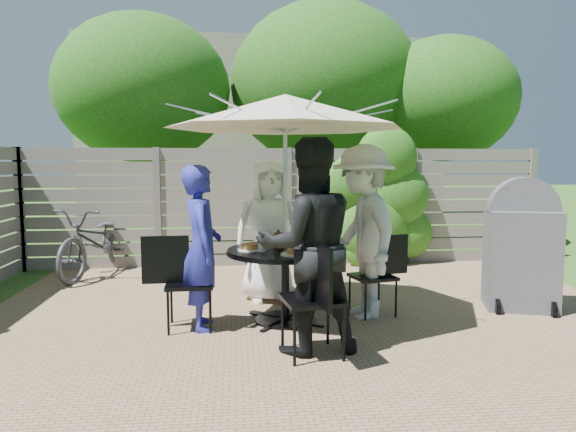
{
  "coord_description": "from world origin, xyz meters",
  "views": [
    {
      "loc": [
        -0.82,
        -4.93,
        1.63
      ],
      "look_at": [
        -0.28,
        0.33,
        1.07
      ],
      "focal_mm": 32.0,
      "sensor_mm": 36.0,
      "label": 1
    }
  ],
  "objects": [
    {
      "name": "backyard_envelope",
      "position": [
        0.09,
        10.29,
        2.61
      ],
      "size": [
        60.0,
        60.0,
        5.0
      ],
      "color": "#325019",
      "rests_on": "ground"
    },
    {
      "name": "patio_table",
      "position": [
        -0.33,
        0.13,
        0.53
      ],
      "size": [
        1.31,
        1.31,
        0.76
      ],
      "rotation": [
        0.0,
        0.0,
        0.14
      ],
      "color": "black",
      "rests_on": "ground"
    },
    {
      "name": "umbrella",
      "position": [
        -0.33,
        0.13,
        2.12
      ],
      "size": [
        2.66,
        2.66,
        2.28
      ],
      "rotation": [
        0.0,
        0.0,
        0.14
      ],
      "color": "silver",
      "rests_on": "ground"
    },
    {
      "name": "chair_back",
      "position": [
        -0.46,
        1.09,
        0.26
      ],
      "size": [
        0.5,
        0.65,
        0.85
      ],
      "rotation": [
        0.0,
        0.0,
        4.96
      ],
      "color": "black",
      "rests_on": "ground"
    },
    {
      "name": "person_back",
      "position": [
        -0.44,
        0.95,
        0.82
      ],
      "size": [
        0.87,
        0.63,
        1.65
      ],
      "primitive_type": "imported",
      "rotation": [
        0.0,
        0.0,
        6.43
      ],
      "color": "white",
      "rests_on": "ground"
    },
    {
      "name": "chair_left",
      "position": [
        -1.28,
        -0.0,
        0.28
      ],
      "size": [
        0.68,
        0.47,
        0.93
      ],
      "rotation": [
        0.0,
        0.0,
        6.33
      ],
      "color": "black",
      "rests_on": "ground"
    },
    {
      "name": "person_left",
      "position": [
        -1.15,
        0.01,
        0.8
      ],
      "size": [
        0.46,
        0.63,
        1.6
      ],
      "primitive_type": "imported",
      "rotation": [
        0.0,
        0.0,
        8.0
      ],
      "color": "navy",
      "rests_on": "ground"
    },
    {
      "name": "chair_front",
      "position": [
        -0.19,
        -0.83,
        0.3
      ],
      "size": [
        0.54,
        0.74,
        0.99
      ],
      "rotation": [
        0.0,
        0.0,
        1.71
      ],
      "color": "black",
      "rests_on": "ground"
    },
    {
      "name": "person_front",
      "position": [
        -0.21,
        -0.69,
        0.92
      ],
      "size": [
        0.98,
        0.81,
        1.83
      ],
      "primitive_type": "imported",
      "rotation": [
        0.0,
        0.0,
        3.28
      ],
      "color": "black",
      "rests_on": "ground"
    },
    {
      "name": "chair_right",
      "position": [
        0.63,
        0.27,
        0.26
      ],
      "size": [
        0.65,
        0.5,
        0.86
      ],
      "rotation": [
        0.0,
        0.0,
        3.38
      ],
      "color": "black",
      "rests_on": "ground"
    },
    {
      "name": "person_right",
      "position": [
        0.5,
        0.25,
        0.9
      ],
      "size": [
        0.83,
        1.25,
        1.81
      ],
      "primitive_type": "imported",
      "rotation": [
        0.0,
        0.0,
        4.85
      ],
      "color": "beige",
      "rests_on": "ground"
    },
    {
      "name": "plate_back",
      "position": [
        -0.38,
        0.49,
        0.78
      ],
      "size": [
        0.26,
        0.26,
        0.06
      ],
      "color": "white",
      "rests_on": "patio_table"
    },
    {
      "name": "plate_left",
      "position": [
        -0.68,
        0.08,
        0.78
      ],
      "size": [
        0.26,
        0.26,
        0.06
      ],
      "color": "white",
      "rests_on": "patio_table"
    },
    {
      "name": "plate_front",
      "position": [
        -0.27,
        -0.23,
        0.78
      ],
      "size": [
        0.26,
        0.26,
        0.06
      ],
      "color": "white",
      "rests_on": "patio_table"
    },
    {
      "name": "plate_right",
      "position": [
        0.03,
        0.18,
        0.78
      ],
      "size": [
        0.26,
        0.26,
        0.06
      ],
      "color": "white",
      "rests_on": "patio_table"
    },
    {
      "name": "plate_extra",
      "position": [
        -0.11,
        -0.14,
        0.78
      ],
      "size": [
        0.24,
        0.24,
        0.06
      ],
      "color": "white",
      "rests_on": "patio_table"
    },
    {
      "name": "glass_back",
      "position": [
        -0.47,
        0.37,
        0.83
      ],
      "size": [
        0.07,
        0.07,
        0.14
      ],
      "primitive_type": "cylinder",
      "color": "silver",
      "rests_on": "patio_table"
    },
    {
      "name": "glass_left",
      "position": [
        -0.57,
        -0.01,
        0.83
      ],
      "size": [
        0.07,
        0.07,
        0.14
      ],
      "primitive_type": "cylinder",
      "color": "silver",
      "rests_on": "patio_table"
    },
    {
      "name": "glass_front",
      "position": [
        -0.19,
        -0.11,
        0.83
      ],
      "size": [
        0.07,
        0.07,
        0.14
      ],
      "primitive_type": "cylinder",
      "color": "silver",
      "rests_on": "patio_table"
    },
    {
      "name": "glass_right",
      "position": [
        -0.08,
        0.27,
        0.83
      ],
      "size": [
        0.07,
        0.07,
        0.14
      ],
      "primitive_type": "cylinder",
      "color": "silver",
      "rests_on": "patio_table"
    },
    {
      "name": "syrup_jug",
      "position": [
        -0.39,
        0.17,
        0.84
      ],
      "size": [
        0.09,
        0.09,
        0.16
      ],
      "primitive_type": "cylinder",
      "color": "#59280C",
      "rests_on": "patio_table"
    },
    {
      "name": "coffee_cup",
      "position": [
        -0.26,
        0.36,
        0.82
      ],
      "size": [
        0.08,
        0.08,
        0.12
      ],
      "primitive_type": "cylinder",
      "color": "#C6B293",
      "rests_on": "patio_table"
    },
    {
      "name": "bicycle",
      "position": [
        -2.79,
        2.6,
        0.5
      ],
      "size": [
        1.15,
        2.0,
        0.99
      ],
      "primitive_type": "imported",
      "rotation": [
        0.0,
        0.0,
        -0.28
      ],
      "color": "#333338",
      "rests_on": "ground"
    },
    {
      "name": "bbq_grill",
      "position": [
        2.3,
        0.33,
        0.67
      ],
      "size": [
        0.85,
        0.74,
        1.47
      ],
      "rotation": [
        0.0,
        0.0,
        -0.31
      ],
      "color": "#55555A",
      "rests_on": "ground"
    }
  ]
}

